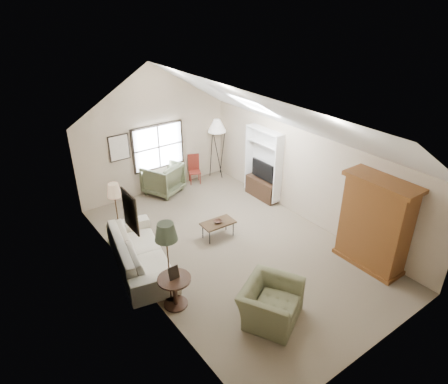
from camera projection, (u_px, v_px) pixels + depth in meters
room_shell at (235, 125)px, 8.60m from camera, size 5.01×8.01×4.00m
window at (158, 147)px, 12.30m from camera, size 1.72×0.08×1.42m
skylight at (254, 105)px, 9.92m from camera, size 0.80×1.20×0.52m
wall_art at (124, 178)px, 9.69m from camera, size 1.97×3.71×0.88m
armoire at (375, 224)px, 9.00m from camera, size 0.60×1.50×2.20m
tv_alcove at (263, 163)px, 11.92m from camera, size 0.32×1.30×2.10m
media_console at (262, 189)px, 12.30m from camera, size 0.34×1.18×0.60m
tv_panel at (262, 170)px, 12.02m from camera, size 0.05×0.90×0.55m
sofa at (140, 252)px, 9.23m from camera, size 1.60×2.89×0.80m
armchair_near at (271, 303)px, 7.77m from camera, size 1.53×1.47×0.77m
armchair_far at (163, 179)px, 12.52m from camera, size 1.38×1.39×0.96m
coffee_table at (218, 230)px, 10.39m from camera, size 0.89×0.52×0.44m
bowl at (218, 221)px, 10.28m from camera, size 0.22×0.22×0.05m
side_table at (175, 292)px, 8.12m from camera, size 0.81×0.81×0.68m
side_chair at (195, 169)px, 13.14m from camera, size 0.49×0.49×0.96m
tripod_lamp at (217, 148)px, 13.38m from camera, size 0.73×0.73×2.05m
dark_lamp at (168, 262)px, 7.98m from camera, size 0.54×0.54×1.91m
tan_lamp at (117, 213)px, 9.88m from camera, size 0.40×0.40×1.71m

